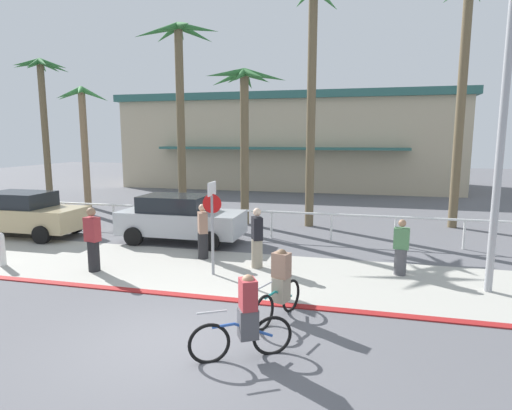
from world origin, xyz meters
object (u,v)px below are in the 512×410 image
Objects in this scene: palm_tree_4 at (312,59)px; pedestrian_3 at (401,250)px; streetlight_curb at (507,113)px; palm_tree_3 at (244,107)px; car_tan_0 at (25,214)px; palm_tree_1 at (83,120)px; palm_tree_0 at (43,94)px; palm_tree_2 at (180,77)px; bollard_2 at (2,249)px; cyclist_teal_0 at (280,286)px; palm_tree_5 at (464,57)px; pedestrian_0 at (257,240)px; cyclist_blue_1 at (245,319)px; pedestrian_2 at (93,242)px; stop_sign_bike_lane at (212,215)px; pedestrian_1 at (203,234)px; car_silver_1 at (180,218)px.

pedestrian_3 is (3.24, -6.03, -6.15)m from palm_tree_4.
streetlight_curb reaches higher than palm_tree_3.
streetlight_curb reaches higher than car_tan_0.
palm_tree_1 is 17.80m from pedestrian_3.
palm_tree_0 is 0.93× the size of palm_tree_2.
streetlight_curb is at bearing -9.21° from car_tan_0.
bollard_2 is 8.71m from cyclist_teal_0.
palm_tree_1 reaches higher than pedestrian_3.
palm_tree_4 is (7.97, 8.00, 6.34)m from bollard_2.
palm_tree_0 is 4.61× the size of cyclist_teal_0.
palm_tree_5 is at bearing 19.54° from car_tan_0.
bollard_2 is 7.45m from pedestrian_0.
pedestrian_0 is (11.46, -8.34, -3.80)m from palm_tree_1.
palm_tree_2 is at bearing 74.14° from bollard_2.
cyclist_blue_1 is (15.49, -14.08, -5.38)m from palm_tree_0.
palm_tree_1 is at bearing 126.01° from pedestrian_2.
car_tan_0 is 12.53m from cyclist_blue_1.
palm_tree_2 is 4.96× the size of cyclist_teal_0.
pedestrian_1 is at bearing 120.56° from stop_sign_bike_lane.
palm_tree_2 reaches higher than pedestrian_1.
stop_sign_bike_lane is at bearing -60.75° from palm_tree_2.
palm_tree_0 is at bearing 165.89° from palm_tree_1.
palm_tree_3 is 4.21× the size of pedestrian_3.
car_silver_1 is (11.03, -6.75, -5.20)m from palm_tree_0.
cyclist_teal_0 is at bearing -68.19° from pedestrian_0.
pedestrian_1 is at bearing 37.77° from pedestrian_2.
stop_sign_bike_lane is 5.20m from pedestrian_3.
cyclist_teal_0 is (-5.26, -10.71, -6.18)m from palm_tree_5.
palm_tree_4 is at bearing 57.02° from pedestrian_2.
pedestrian_0 reaches higher than pedestrian_3.
palm_tree_5 is 12.49m from pedestrian_1.
palm_tree_2 is 0.87× the size of palm_tree_5.
palm_tree_5 reaches higher than palm_tree_0.
cyclist_teal_0 is at bearing -42.24° from palm_tree_1.
palm_tree_4 is (2.76, 0.34, 1.87)m from palm_tree_3.
palm_tree_1 is 3.66× the size of cyclist_teal_0.
streetlight_curb is 0.94× the size of palm_tree_0.
cyclist_teal_0 is 4.44m from pedestrian_3.
pedestrian_0 is 3.96m from pedestrian_3.
palm_tree_1 reaches higher than pedestrian_2.
stop_sign_bike_lane is at bearing -132.09° from palm_tree_5.
cyclist_teal_0 is (4.72, -5.59, -0.18)m from car_silver_1.
streetlight_curb is at bearing 3.91° from pedestrian_2.
palm_tree_2 is at bearing 146.52° from pedestrian_3.
pedestrian_2 is at bearing -122.98° from palm_tree_4.
bollard_2 is 5.83m from pedestrian_1.
palm_tree_1 is (-4.19, 9.98, 4.10)m from bollard_2.
cyclist_blue_1 is at bearing -118.77° from pedestrian_3.
pedestrian_0 is 4.58m from pedestrian_2.
palm_tree_0 is at bearing 169.75° from palm_tree_4.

